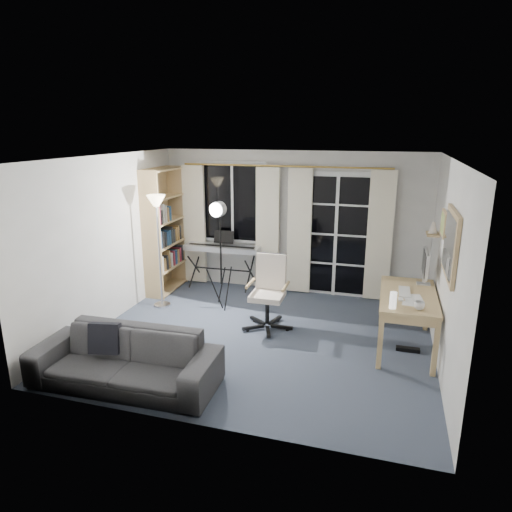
{
  "coord_description": "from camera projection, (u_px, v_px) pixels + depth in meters",
  "views": [
    {
      "loc": [
        1.56,
        -5.46,
        2.75
      ],
      "look_at": [
        -0.15,
        0.35,
        1.04
      ],
      "focal_mm": 32.0,
      "sensor_mm": 36.0,
      "label": 1
    }
  ],
  "objects": [
    {
      "name": "floor",
      "position": [
        260.0,
        338.0,
        6.22
      ],
      "size": [
        4.5,
        4.0,
        0.02
      ],
      "primitive_type": "cube",
      "color": "#3A4254",
      "rests_on": "ground"
    },
    {
      "name": "window",
      "position": [
        233.0,
        203.0,
        7.92
      ],
      "size": [
        1.2,
        0.08,
        1.4
      ],
      "color": "white",
      "rests_on": "floor"
    },
    {
      "name": "french_door",
      "position": [
        336.0,
        236.0,
        7.55
      ],
      "size": [
        1.32,
        0.09,
        2.11
      ],
      "color": "white",
      "rests_on": "floor"
    },
    {
      "name": "curtains",
      "position": [
        283.0,
        230.0,
        7.69
      ],
      "size": [
        3.6,
        0.07,
        2.13
      ],
      "color": "gold",
      "rests_on": "floor"
    },
    {
      "name": "bookshelf",
      "position": [
        162.0,
        234.0,
        7.78
      ],
      "size": [
        0.35,
        0.99,
        2.12
      ],
      "rotation": [
        0.0,
        0.0,
        0.01
      ],
      "color": "tan",
      "rests_on": "floor"
    },
    {
      "name": "torchiere_lamp",
      "position": [
        157.0,
        218.0,
        6.94
      ],
      "size": [
        0.33,
        0.33,
        1.78
      ],
      "rotation": [
        0.0,
        0.0,
        -0.17
      ],
      "color": "#B2B2B7",
      "rests_on": "floor"
    },
    {
      "name": "keyboard_piano",
      "position": [
        222.0,
        249.0,
        7.9
      ],
      "size": [
        1.33,
        0.65,
        0.96
      ],
      "rotation": [
        0.0,
        0.0,
        0.02
      ],
      "color": "black",
      "rests_on": "floor"
    },
    {
      "name": "studio_light",
      "position": [
        218.0,
        222.0,
        6.85
      ],
      "size": [
        0.35,
        0.35,
        1.73
      ],
      "rotation": [
        0.0,
        0.0,
        -0.17
      ],
      "color": "black",
      "rests_on": "floor"
    },
    {
      "name": "office_chair",
      "position": [
        269.0,
        285.0,
        6.44
      ],
      "size": [
        0.69,
        0.72,
        1.04
      ],
      "rotation": [
        0.0,
        0.0,
        0.01
      ],
      "color": "black",
      "rests_on": "floor"
    },
    {
      "name": "desk",
      "position": [
        408.0,
        301.0,
        5.76
      ],
      "size": [
        0.69,
        1.38,
        0.73
      ],
      "rotation": [
        0.0,
        0.0,
        0.01
      ],
      "color": "tan",
      "rests_on": "floor"
    },
    {
      "name": "monitor",
      "position": [
        425.0,
        264.0,
        6.02
      ],
      "size": [
        0.18,
        0.53,
        0.46
      ],
      "rotation": [
        0.0,
        0.0,
        0.01
      ],
      "color": "silver",
      "rests_on": "desk"
    },
    {
      "name": "desk_clutter",
      "position": [
        403.0,
        312.0,
        5.58
      ],
      "size": [
        0.43,
        0.83,
        0.93
      ],
      "rotation": [
        0.0,
        0.0,
        0.01
      ],
      "color": "white",
      "rests_on": "desk"
    },
    {
      "name": "mug",
      "position": [
        419.0,
        305.0,
        5.23
      ],
      "size": [
        0.12,
        0.1,
        0.12
      ],
      "primitive_type": "imported",
      "rotation": [
        0.0,
        0.0,
        0.01
      ],
      "color": "silver",
      "rests_on": "desk"
    },
    {
      "name": "wall_mirror",
      "position": [
        451.0,
        244.0,
        4.87
      ],
      "size": [
        0.04,
        0.94,
        0.74
      ],
      "color": "tan",
      "rests_on": "floor"
    },
    {
      "name": "framed_print",
      "position": [
        444.0,
        224.0,
        5.68
      ],
      "size": [
        0.03,
        0.42,
        0.32
      ],
      "color": "tan",
      "rests_on": "floor"
    },
    {
      "name": "wall_shelf",
      "position": [
        433.0,
        230.0,
        6.21
      ],
      "size": [
        0.16,
        0.3,
        0.18
      ],
      "color": "tan",
      "rests_on": "floor"
    },
    {
      "name": "sofa",
      "position": [
        124.0,
        351.0,
        4.98
      ],
      "size": [
        2.07,
        0.66,
        0.8
      ],
      "rotation": [
        0.0,
        0.0,
        0.03
      ],
      "color": "#2C2C2E",
      "rests_on": "floor"
    }
  ]
}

